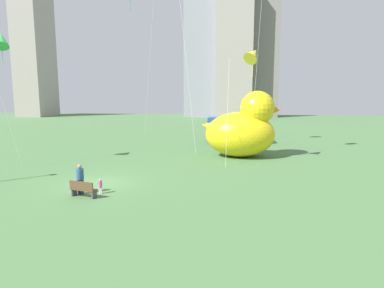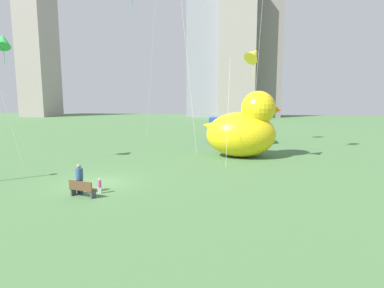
{
  "view_description": "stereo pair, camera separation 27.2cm",
  "coord_description": "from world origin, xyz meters",
  "px_view_note": "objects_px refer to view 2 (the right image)",
  "views": [
    {
      "loc": [
        8.16,
        -19.03,
        5.47
      ],
      "look_at": [
        5.31,
        3.68,
        2.01
      ],
      "focal_mm": 31.15,
      "sensor_mm": 36.0,
      "label": 1
    },
    {
      "loc": [
        8.43,
        -18.99,
        5.47
      ],
      "look_at": [
        5.31,
        3.68,
        2.01
      ],
      "focal_mm": 31.15,
      "sensor_mm": 36.0,
      "label": 2
    }
  ],
  "objects_px": {
    "person_adult": "(79,177)",
    "kite_yellow": "(254,55)",
    "park_bench": "(82,189)",
    "giant_inflatable_duck": "(244,129)",
    "kite_teal": "(134,5)",
    "person_child": "(100,185)",
    "box_truck": "(235,130)",
    "kite_green": "(3,41)"
  },
  "relations": [
    {
      "from": "person_adult",
      "to": "kite_teal",
      "type": "bearing_deg",
      "value": 99.19
    },
    {
      "from": "park_bench",
      "to": "kite_green",
      "type": "relative_size",
      "value": 0.15
    },
    {
      "from": "kite_teal",
      "to": "park_bench",
      "type": "bearing_deg",
      "value": -80.06
    },
    {
      "from": "person_child",
      "to": "kite_teal",
      "type": "xyz_separation_m",
      "value": [
        -4.75,
        22.57,
        15.22
      ]
    },
    {
      "from": "giant_inflatable_duck",
      "to": "kite_yellow",
      "type": "xyz_separation_m",
      "value": [
        0.56,
        -2.72,
        5.97
      ]
    },
    {
      "from": "kite_green",
      "to": "person_adult",
      "type": "bearing_deg",
      "value": -36.42
    },
    {
      "from": "giant_inflatable_duck",
      "to": "kite_yellow",
      "type": "distance_m",
      "value": 6.58
    },
    {
      "from": "person_child",
      "to": "kite_yellow",
      "type": "bearing_deg",
      "value": 47.42
    },
    {
      "from": "box_truck",
      "to": "kite_green",
      "type": "bearing_deg",
      "value": -140.56
    },
    {
      "from": "park_bench",
      "to": "person_adult",
      "type": "distance_m",
      "value": 0.84
    },
    {
      "from": "person_child",
      "to": "giant_inflatable_duck",
      "type": "relative_size",
      "value": 0.12
    },
    {
      "from": "giant_inflatable_duck",
      "to": "box_truck",
      "type": "distance_m",
      "value": 8.34
    },
    {
      "from": "person_child",
      "to": "kite_teal",
      "type": "distance_m",
      "value": 27.64
    },
    {
      "from": "person_adult",
      "to": "kite_green",
      "type": "xyz_separation_m",
      "value": [
        -8.73,
        6.44,
        8.43
      ]
    },
    {
      "from": "person_adult",
      "to": "kite_green",
      "type": "bearing_deg",
      "value": 143.58
    },
    {
      "from": "giant_inflatable_duck",
      "to": "box_truck",
      "type": "bearing_deg",
      "value": 95.32
    },
    {
      "from": "kite_teal",
      "to": "kite_green",
      "type": "bearing_deg",
      "value": -107.2
    },
    {
      "from": "park_bench",
      "to": "person_adult",
      "type": "bearing_deg",
      "value": 125.08
    },
    {
      "from": "giant_inflatable_duck",
      "to": "park_bench",
      "type": "bearing_deg",
      "value": -124.18
    },
    {
      "from": "giant_inflatable_duck",
      "to": "kite_teal",
      "type": "relative_size",
      "value": 0.4
    },
    {
      "from": "person_child",
      "to": "kite_yellow",
      "type": "height_order",
      "value": "kite_yellow"
    },
    {
      "from": "kite_green",
      "to": "kite_yellow",
      "type": "relative_size",
      "value": 1.1
    },
    {
      "from": "kite_teal",
      "to": "giant_inflatable_duck",
      "type": "bearing_deg",
      "value": -39.41
    },
    {
      "from": "person_adult",
      "to": "park_bench",
      "type": "bearing_deg",
      "value": -54.92
    },
    {
      "from": "person_adult",
      "to": "box_truck",
      "type": "relative_size",
      "value": 0.27
    },
    {
      "from": "kite_green",
      "to": "kite_yellow",
      "type": "height_order",
      "value": "kite_green"
    },
    {
      "from": "park_bench",
      "to": "kite_green",
      "type": "height_order",
      "value": "kite_green"
    },
    {
      "from": "person_child",
      "to": "box_truck",
      "type": "distance_m",
      "value": 21.59
    },
    {
      "from": "kite_yellow",
      "to": "person_adult",
      "type": "bearing_deg",
      "value": -135.42
    },
    {
      "from": "giant_inflatable_duck",
      "to": "kite_teal",
      "type": "xyz_separation_m",
      "value": [
        -12.79,
        10.51,
        13.25
      ]
    },
    {
      "from": "person_adult",
      "to": "kite_yellow",
      "type": "bearing_deg",
      "value": 44.58
    },
    {
      "from": "box_truck",
      "to": "person_child",
      "type": "bearing_deg",
      "value": -109.69
    },
    {
      "from": "park_bench",
      "to": "kite_yellow",
      "type": "distance_m",
      "value": 15.83
    },
    {
      "from": "box_truck",
      "to": "kite_yellow",
      "type": "bearing_deg",
      "value": -83.11
    },
    {
      "from": "person_adult",
      "to": "person_child",
      "type": "distance_m",
      "value": 1.17
    },
    {
      "from": "person_child",
      "to": "kite_teal",
      "type": "height_order",
      "value": "kite_teal"
    },
    {
      "from": "giant_inflatable_duck",
      "to": "kite_yellow",
      "type": "height_order",
      "value": "kite_yellow"
    },
    {
      "from": "park_bench",
      "to": "kite_yellow",
      "type": "bearing_deg",
      "value": 47.48
    },
    {
      "from": "person_child",
      "to": "kite_green",
      "type": "bearing_deg",
      "value": 147.38
    },
    {
      "from": "person_adult",
      "to": "kite_green",
      "type": "height_order",
      "value": "kite_green"
    },
    {
      "from": "park_bench",
      "to": "giant_inflatable_duck",
      "type": "bearing_deg",
      "value": 55.82
    },
    {
      "from": "park_bench",
      "to": "person_adult",
      "type": "height_order",
      "value": "person_adult"
    }
  ]
}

